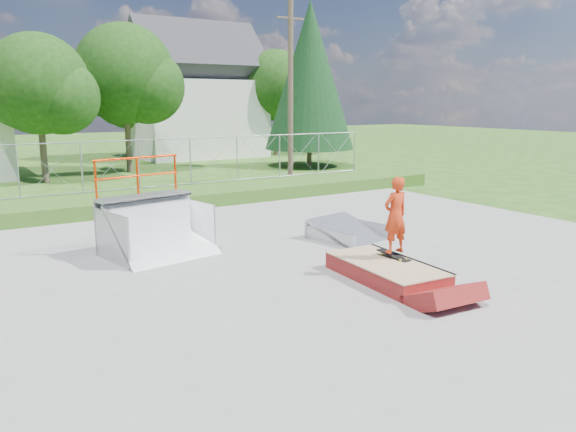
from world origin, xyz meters
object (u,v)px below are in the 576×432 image
at_px(quarter_pipe, 158,209).
at_px(grind_box, 386,272).
at_px(flat_bank_ramp, 349,231).
at_px(skater, 395,219).

bearing_deg(quarter_pipe, grind_box, -62.87).
height_order(quarter_pipe, flat_bank_ramp, quarter_pipe).
relative_size(grind_box, skater, 1.70).
height_order(grind_box, flat_bank_ramp, flat_bank_ramp).
bearing_deg(grind_box, flat_bank_ramp, 67.80).
bearing_deg(quarter_pipe, flat_bank_ramp, -23.36).
relative_size(grind_box, flat_bank_ramp, 1.57).
relative_size(grind_box, quarter_pipe, 1.19).
xyz_separation_m(flat_bank_ramp, skater, (-1.20, -3.01, 0.99)).
xyz_separation_m(quarter_pipe, skater, (3.65, -4.17, 0.09)).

